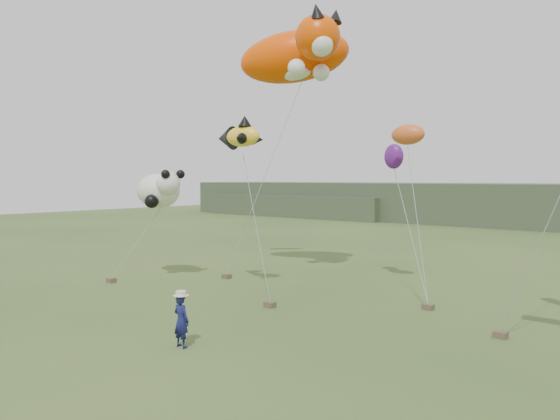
{
  "coord_description": "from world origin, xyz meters",
  "views": [
    {
      "loc": [
        10.69,
        -10.62,
        4.54
      ],
      "look_at": [
        -0.73,
        3.0,
        3.51
      ],
      "focal_mm": 35.0,
      "sensor_mm": 36.0,
      "label": 1
    }
  ],
  "objects": [
    {
      "name": "misc_kites",
      "position": [
        0.1,
        9.85,
        5.99
      ],
      "size": [
        2.32,
        1.76,
        1.75
      ],
      "color": "#D75826",
      "rests_on": "ground"
    },
    {
      "name": "cat_kite",
      "position": [
        -4.6,
        8.92,
        10.12
      ],
      "size": [
        6.79,
        4.63,
        3.03
      ],
      "color": "#EE4600",
      "rests_on": "ground"
    },
    {
      "name": "headland",
      "position": [
        -3.11,
        44.69,
        1.92
      ],
      "size": [
        90.0,
        13.0,
        4.0
      ],
      "color": "#2D3D28",
      "rests_on": "ground"
    },
    {
      "name": "sandbag_anchors",
      "position": [
        -2.09,
        5.02,
        0.1
      ],
      "size": [
        16.14,
        4.55,
        0.19
      ],
      "color": "brown",
      "rests_on": "ground"
    },
    {
      "name": "fish_kite",
      "position": [
        -4.39,
        4.72,
        6.18
      ],
      "size": [
        2.48,
        1.66,
        1.27
      ],
      "color": "yellow",
      "rests_on": "ground"
    },
    {
      "name": "panda_kite",
      "position": [
        -9.15,
        4.64,
        4.02
      ],
      "size": [
        2.77,
        1.79,
        1.72
      ],
      "color": "white",
      "rests_on": "ground"
    },
    {
      "name": "festival_attendant",
      "position": [
        -0.61,
        -1.27,
        0.72
      ],
      "size": [
        0.53,
        0.35,
        1.44
      ],
      "primitive_type": "imported",
      "rotation": [
        0.0,
        0.0,
        3.15
      ],
      "color": "#13174A",
      "rests_on": "ground"
    },
    {
      "name": "ground",
      "position": [
        0.0,
        0.0,
        0.0
      ],
      "size": [
        120.0,
        120.0,
        0.0
      ],
      "primitive_type": "plane",
      "color": "#385123",
      "rests_on": "ground"
    }
  ]
}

